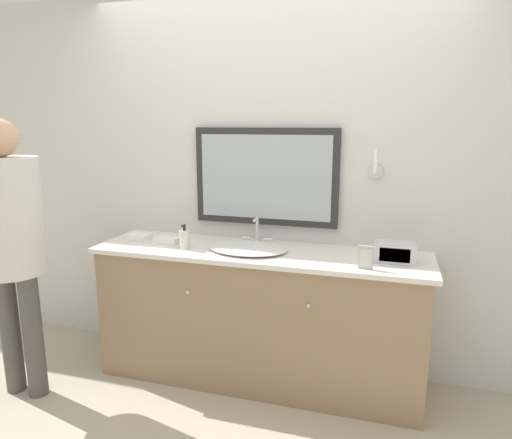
{
  "coord_description": "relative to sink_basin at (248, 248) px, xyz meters",
  "views": [
    {
      "loc": [
        0.78,
        -2.38,
        1.69
      ],
      "look_at": [
        -0.02,
        0.3,
        1.09
      ],
      "focal_mm": 32.0,
      "sensor_mm": 36.0,
      "label": 1
    }
  ],
  "objects": [
    {
      "name": "sink_basin",
      "position": [
        0.0,
        0.0,
        0.0
      ],
      "size": [
        0.5,
        0.41,
        0.18
      ],
      "color": "white",
      "rests_on": "vanity_counter"
    },
    {
      "name": "vanity_counter",
      "position": [
        0.06,
        0.02,
        -0.46
      ],
      "size": [
        2.13,
        0.57,
        0.89
      ],
      "color": "#937556",
      "rests_on": "ground_plane"
    },
    {
      "name": "soap_bottle",
      "position": [
        -0.41,
        -0.08,
        0.04
      ],
      "size": [
        0.07,
        0.07,
        0.16
      ],
      "color": "beige",
      "rests_on": "vanity_counter"
    },
    {
      "name": "hand_towel_far_corner",
      "position": [
        -0.8,
        0.03,
        0.0
      ],
      "size": [
        0.15,
        0.11,
        0.04
      ],
      "color": "white",
      "rests_on": "vanity_counter"
    },
    {
      "name": "hand_towel_near_sink",
      "position": [
        -0.58,
        0.01,
        0.0
      ],
      "size": [
        0.16,
        0.11,
        0.04
      ],
      "color": "white",
      "rests_on": "vanity_counter"
    },
    {
      "name": "person",
      "position": [
        -1.31,
        -0.56,
        0.15
      ],
      "size": [
        0.39,
        0.39,
        1.71
      ],
      "color": "#514C47",
      "rests_on": "ground_plane"
    },
    {
      "name": "wall_back",
      "position": [
        0.06,
        0.33,
        0.36
      ],
      "size": [
        8.0,
        0.18,
        2.55
      ],
      "color": "silver",
      "rests_on": "ground_plane"
    },
    {
      "name": "appliance_box",
      "position": [
        0.89,
        0.01,
        0.04
      ],
      "size": [
        0.23,
        0.13,
        0.12
      ],
      "color": "#BCBCC1",
      "rests_on": "vanity_counter"
    },
    {
      "name": "ground_plane",
      "position": [
        0.06,
        -0.28,
        -0.91
      ],
      "size": [
        14.0,
        14.0,
        0.0
      ],
      "primitive_type": "plane",
      "color": "#B2A893"
    },
    {
      "name": "picture_frame",
      "position": [
        0.73,
        -0.17,
        0.05
      ],
      "size": [
        0.08,
        0.01,
        0.13
      ],
      "color": "#B2B2B7",
      "rests_on": "vanity_counter"
    }
  ]
}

